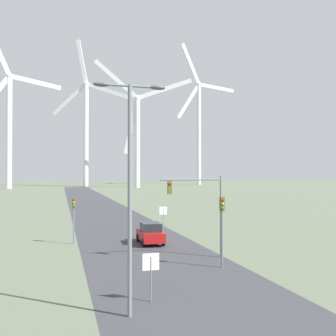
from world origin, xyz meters
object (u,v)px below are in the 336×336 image
at_px(car_approaching, 150,233).
at_px(wind_turbine_center, 86,123).
at_px(traffic_light_post_near_right, 222,216).
at_px(wind_turbine_right, 137,129).
at_px(streetlamp, 130,170).
at_px(wind_turbine_left, 9,118).
at_px(traffic_light_mast_overhead, 200,199).
at_px(traffic_light_post_near_left, 74,210).
at_px(wind_turbine_far_right, 199,123).
at_px(stop_sign_far, 163,214).
at_px(stop_sign_near, 151,268).

distance_m(car_approaching, wind_turbine_center, 155.75).
distance_m(traffic_light_post_near_right, wind_turbine_right, 145.33).
bearing_deg(streetlamp, wind_turbine_left, 98.57).
bearing_deg(streetlamp, traffic_light_mast_overhead, 55.61).
height_order(traffic_light_post_near_left, car_approaching, traffic_light_post_near_left).
height_order(streetlamp, wind_turbine_far_right, wind_turbine_far_right).
xyz_separation_m(streetlamp, wind_turbine_left, (-22.56, 149.70, 21.90)).
xyz_separation_m(traffic_light_post_near_left, wind_turbine_right, (30.62, 130.90, 22.08)).
relative_size(stop_sign_far, wind_turbine_left, 0.04).
distance_m(stop_sign_far, car_approaching, 7.24).
xyz_separation_m(traffic_light_mast_overhead, car_approaching, (-2.12, 6.65, -3.28)).
distance_m(car_approaching, wind_turbine_right, 136.83).
height_order(traffic_light_post_near_right, wind_turbine_far_right, wind_turbine_far_right).
bearing_deg(traffic_light_mast_overhead, traffic_light_post_near_left, 135.86).
xyz_separation_m(car_approaching, wind_turbine_right, (24.25, 132.49, 24.11)).
bearing_deg(car_approaching, streetlamp, -105.68).
distance_m(car_approaching, wind_turbine_left, 138.63).
xyz_separation_m(traffic_light_post_near_right, wind_turbine_center, (1.33, 162.60, 26.33)).
xyz_separation_m(stop_sign_far, traffic_light_post_near_right, (-0.30, -16.16, 1.51)).
bearing_deg(wind_turbine_right, wind_turbine_center, 134.75).
height_order(traffic_light_post_near_right, wind_turbine_right, wind_turbine_right).
relative_size(wind_turbine_left, wind_turbine_center, 0.94).
bearing_deg(streetlamp, wind_turbine_right, 79.03).
bearing_deg(traffic_light_post_near_left, traffic_light_post_near_right, -51.33).
height_order(stop_sign_near, wind_turbine_center, wind_turbine_center).
height_order(traffic_light_post_near_left, wind_turbine_left, wind_turbine_left).
bearing_deg(traffic_light_post_near_right, car_approaching, 105.01).
bearing_deg(traffic_light_post_near_left, streetlamp, -84.53).
bearing_deg(wind_turbine_center, stop_sign_near, -92.47).
distance_m(streetlamp, wind_turbine_right, 152.94).
bearing_deg(wind_turbine_far_right, traffic_light_post_near_left, -113.25).
bearing_deg(stop_sign_near, wind_turbine_left, 99.15).
relative_size(traffic_light_mast_overhead, wind_turbine_center, 0.09).
bearing_deg(wind_turbine_left, wind_turbine_right, -0.78).
relative_size(traffic_light_mast_overhead, wind_turbine_far_right, 0.08).
bearing_deg(wind_turbine_right, traffic_light_post_near_right, -98.68).
bearing_deg(car_approaching, wind_turbine_right, 79.63).
distance_m(stop_sign_near, stop_sign_far, 22.33).
bearing_deg(stop_sign_far, wind_turbine_center, 89.60).
bearing_deg(stop_sign_near, wind_turbine_far_right, 69.49).
relative_size(streetlamp, traffic_light_post_near_left, 2.46).
xyz_separation_m(streetlamp, wind_turbine_center, (8.52, 169.54, 23.45)).
distance_m(streetlamp, car_approaching, 17.94).
bearing_deg(wind_turbine_center, traffic_light_post_near_left, -93.88).
height_order(traffic_light_mast_overhead, car_approaching, traffic_light_mast_overhead).
bearing_deg(wind_turbine_far_right, stop_sign_far, -111.08).
distance_m(stop_sign_far, traffic_light_post_near_left, 10.56).
bearing_deg(streetlamp, traffic_light_post_near_left, 95.47).
xyz_separation_m(stop_sign_near, stop_sign_far, (6.20, 21.45, 0.21)).
xyz_separation_m(stop_sign_far, wind_turbine_center, (1.03, 146.44, 27.84)).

